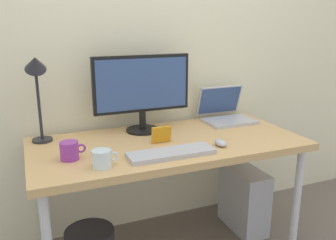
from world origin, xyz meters
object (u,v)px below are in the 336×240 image
at_px(coffee_mug, 70,151).
at_px(photo_frame, 161,134).
at_px(desk, 168,150).
at_px(mouse, 221,143).
at_px(monitor, 142,88).
at_px(computer_tower, 244,199).
at_px(keyboard, 171,153).
at_px(desk_lamp, 37,78).
at_px(glass_cup, 102,159).
at_px(laptop, 225,112).

height_order(coffee_mug, photo_frame, photo_frame).
height_order(desk, mouse, mouse).
distance_m(desk, photo_frame, 0.12).
distance_m(monitor, computer_tower, 1.02).
distance_m(keyboard, coffee_mug, 0.49).
relative_size(desk_lamp, mouse, 5.57).
distance_m(desk_lamp, glass_cup, 0.60).
relative_size(desk, laptop, 4.70).
bearing_deg(photo_frame, glass_cup, -150.03).
relative_size(keyboard, glass_cup, 3.54).
bearing_deg(photo_frame, keyboard, -97.01).
distance_m(monitor, glass_cup, 0.62).
height_order(glass_cup, photo_frame, photo_frame).
height_order(coffee_mug, computer_tower, coffee_mug).
xyz_separation_m(laptop, photo_frame, (-0.56, -0.26, -0.01)).
distance_m(desk_lamp, coffee_mug, 0.45).
bearing_deg(coffee_mug, monitor, 32.97).
height_order(desk, photo_frame, photo_frame).
height_order(monitor, photo_frame, monitor).
xyz_separation_m(monitor, photo_frame, (0.03, -0.24, -0.22)).
height_order(monitor, coffee_mug, monitor).
xyz_separation_m(desk, laptop, (0.51, 0.24, 0.12)).
distance_m(desk, mouse, 0.30).
xyz_separation_m(coffee_mug, computer_tower, (1.12, 0.14, -0.55)).
xyz_separation_m(monitor, desk_lamp, (-0.58, 0.00, 0.10)).
relative_size(desk_lamp, coffee_mug, 4.02).
xyz_separation_m(laptop, glass_cup, (-0.93, -0.48, -0.02)).
bearing_deg(photo_frame, mouse, -31.43).
bearing_deg(photo_frame, coffee_mug, -172.79).
bearing_deg(mouse, monitor, 126.34).
height_order(desk, glass_cup, glass_cup).
bearing_deg(desk, mouse, -39.22).
xyz_separation_m(laptop, coffee_mug, (-1.06, -0.33, -0.01)).
relative_size(laptop, coffee_mug, 2.57).
height_order(desk_lamp, glass_cup, desk_lamp).
relative_size(monitor, computer_tower, 1.39).
bearing_deg(keyboard, coffee_mug, 164.07).
relative_size(keyboard, coffee_mug, 3.53).
bearing_deg(mouse, glass_cup, -175.81).
relative_size(glass_cup, photo_frame, 1.13).
bearing_deg(mouse, laptop, 56.80).
relative_size(photo_frame, computer_tower, 0.26).
height_order(desk, computer_tower, desk).
relative_size(laptop, desk_lamp, 0.64).
bearing_deg(coffee_mug, laptop, 17.17).
bearing_deg(monitor, coffee_mug, -147.03).
height_order(laptop, computer_tower, laptop).
bearing_deg(keyboard, desk_lamp, 142.70).
distance_m(monitor, photo_frame, 0.33).
height_order(monitor, laptop, monitor).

